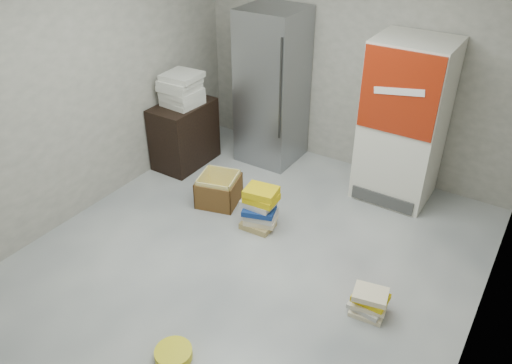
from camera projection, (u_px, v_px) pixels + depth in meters
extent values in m
plane|color=beige|center=(235.00, 274.00, 4.65)|extent=(5.00, 5.00, 0.00)
cube|color=#AAA399|center=(357.00, 56.00, 5.69)|extent=(4.00, 0.04, 2.80)
cube|color=#AAA399|center=(62.00, 89.00, 4.82)|extent=(0.04, 5.00, 2.80)
cube|color=#AAA399|center=(504.00, 223.00, 2.99)|extent=(0.04, 5.00, 2.80)
cube|color=gray|center=(272.00, 87.00, 6.07)|extent=(0.70, 0.70, 1.90)
cylinder|color=#333333|center=(280.00, 90.00, 5.59)|extent=(0.02, 0.02, 1.19)
cube|color=silver|center=(404.00, 122.00, 5.35)|extent=(0.80, 0.70, 1.80)
cube|color=maroon|center=(399.00, 94.00, 4.85)|extent=(0.78, 0.02, 0.85)
cube|color=white|center=(399.00, 92.00, 4.83)|extent=(0.50, 0.01, 0.14)
cube|color=#3F3F3F|center=(382.00, 200.00, 5.51)|extent=(0.70, 0.02, 0.15)
cube|color=black|center=(184.00, 134.00, 6.23)|extent=(0.50, 0.80, 0.80)
cube|color=beige|center=(183.00, 102.00, 6.00)|extent=(0.42, 0.42, 0.06)
cube|color=beige|center=(182.00, 97.00, 5.96)|extent=(0.41, 0.41, 0.06)
cube|color=beige|center=(182.00, 92.00, 5.92)|extent=(0.42, 0.42, 0.06)
cube|color=beige|center=(180.00, 87.00, 5.89)|extent=(0.41, 0.41, 0.06)
cube|color=beige|center=(180.00, 82.00, 5.85)|extent=(0.41, 0.41, 0.06)
cube|color=beige|center=(182.00, 76.00, 5.82)|extent=(0.42, 0.42, 0.06)
cube|color=tan|center=(258.00, 225.00, 5.24)|extent=(0.33, 0.27, 0.07)
cube|color=beige|center=(261.00, 219.00, 5.21)|extent=(0.38, 0.34, 0.06)
cube|color=beige|center=(260.00, 214.00, 5.17)|extent=(0.37, 0.32, 0.07)
cube|color=navy|center=(259.00, 210.00, 5.13)|extent=(0.38, 0.34, 0.06)
cube|color=beige|center=(258.00, 203.00, 5.13)|extent=(0.33, 0.26, 0.07)
cube|color=#DDBB0D|center=(261.00, 198.00, 5.08)|extent=(0.34, 0.28, 0.07)
cube|color=#DDBB0D|center=(261.00, 192.00, 5.04)|extent=(0.36, 0.30, 0.08)
cube|color=beige|center=(367.00, 311.00, 4.23)|extent=(0.30, 0.25, 0.04)
cube|color=beige|center=(367.00, 306.00, 4.22)|extent=(0.30, 0.24, 0.05)
cube|color=beige|center=(370.00, 303.00, 4.19)|extent=(0.32, 0.27, 0.04)
cube|color=#DDBB0D|center=(371.00, 298.00, 4.18)|extent=(0.28, 0.22, 0.05)
cube|color=beige|center=(371.00, 294.00, 4.13)|extent=(0.32, 0.27, 0.05)
cube|color=yellow|center=(219.00, 201.00, 5.66)|extent=(0.50, 0.50, 0.01)
cube|color=brown|center=(225.00, 181.00, 5.75)|extent=(0.42, 0.13, 0.31)
cube|color=brown|center=(212.00, 200.00, 5.41)|extent=(0.42, 0.13, 0.31)
cube|color=brown|center=(202.00, 188.00, 5.63)|extent=(0.13, 0.42, 0.31)
cube|color=brown|center=(236.00, 193.00, 5.53)|extent=(0.13, 0.42, 0.31)
cube|color=yellow|center=(225.00, 180.00, 5.72)|extent=(0.38, 0.12, 0.35)
cube|color=yellow|center=(213.00, 198.00, 5.42)|extent=(0.38, 0.12, 0.35)
cube|color=yellow|center=(203.00, 186.00, 5.62)|extent=(0.12, 0.38, 0.35)
cube|color=yellow|center=(235.00, 192.00, 5.52)|extent=(0.12, 0.38, 0.35)
cylinder|color=yellow|center=(174.00, 354.00, 3.83)|extent=(0.31, 0.31, 0.08)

